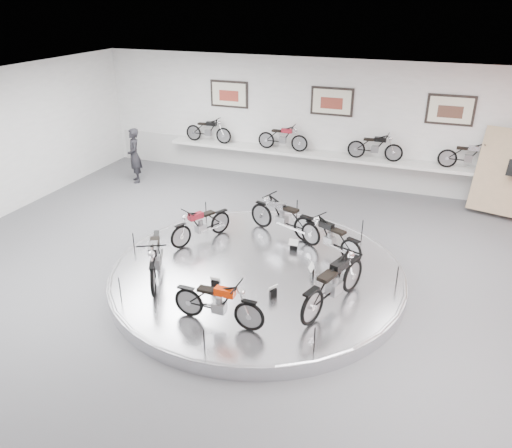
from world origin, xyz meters
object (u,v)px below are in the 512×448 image
at_px(bike_b, 283,216).
at_px(bike_c, 201,224).
at_px(bike_a, 331,237).
at_px(visitor, 134,156).
at_px(shelf, 327,156).
at_px(bike_d, 155,257).
at_px(display_platform, 257,274).
at_px(bike_e, 218,302).
at_px(bike_f, 334,282).

bearing_deg(bike_b, bike_c, 48.25).
bearing_deg(bike_c, bike_b, 147.39).
height_order(bike_a, visitor, visitor).
bearing_deg(bike_a, shelf, -49.47).
distance_m(bike_a, bike_d, 3.96).
distance_m(bike_d, visitor, 7.01).
xyz_separation_m(shelf, bike_b, (-0.01, -4.56, -0.21)).
bearing_deg(display_platform, bike_a, 42.99).
height_order(bike_c, visitor, visitor).
relative_size(bike_b, bike_c, 1.12).
relative_size(bike_c, visitor, 0.82).
bearing_deg(bike_d, visitor, -170.99).
bearing_deg(bike_b, bike_a, 173.54).
bearing_deg(bike_d, display_platform, 93.40).
relative_size(bike_a, bike_e, 0.98).
bearing_deg(bike_d, bike_a, 98.95).
bearing_deg(bike_c, bike_a, 124.67).
xyz_separation_m(bike_b, visitor, (-6.01, 2.69, 0.11)).
height_order(shelf, bike_e, bike_e).
height_order(bike_c, bike_e, bike_e).
bearing_deg(bike_c, bike_d, 23.47).
xyz_separation_m(display_platform, bike_f, (1.86, -0.84, 0.68)).
relative_size(bike_a, bike_d, 0.87).
relative_size(display_platform, visitor, 3.54).
distance_m(display_platform, bike_b, 1.95).
bearing_deg(shelf, bike_d, -103.95).
bearing_deg(visitor, shelf, 67.41).
bearing_deg(bike_e, bike_b, 91.54).
xyz_separation_m(bike_a, bike_e, (-1.30, -3.33, 0.01)).
relative_size(bike_a, bike_f, 0.82).
bearing_deg(visitor, bike_e, 2.63).
bearing_deg(bike_b, bike_f, 142.69).
height_order(shelf, visitor, visitor).
height_order(shelf, bike_b, bike_b).
relative_size(bike_d, bike_e, 1.12).
bearing_deg(bike_d, shelf, 138.65).
distance_m(bike_a, bike_b, 1.47).
bearing_deg(bike_a, visitor, 1.98).
distance_m(bike_a, bike_f, 2.15).
bearing_deg(display_platform, bike_d, -149.20).
xyz_separation_m(display_platform, visitor, (-6.03, 4.53, 0.76)).
relative_size(display_platform, bike_f, 3.52).
bearing_deg(bike_e, bike_c, 122.38).
height_order(display_platform, bike_e, bike_e).
bearing_deg(shelf, bike_b, -90.19).
distance_m(bike_e, visitor, 8.98).
distance_m(display_platform, shelf, 6.46).
xyz_separation_m(display_platform, bike_e, (0.03, -2.10, 0.60)).
distance_m(display_platform, bike_c, 2.02).
relative_size(bike_c, bike_f, 0.82).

